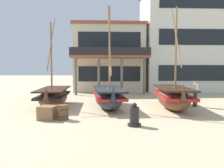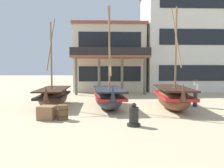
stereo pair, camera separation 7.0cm
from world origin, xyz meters
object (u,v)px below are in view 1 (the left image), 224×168
at_px(fishing_boat_near_left, 108,97).
at_px(cargo_crate, 48,113).
at_px(harbor_building_main, 108,58).
at_px(harbor_building_annex, 193,41).
at_px(fishing_boat_far_right, 173,97).
at_px(fishing_boat_centre_large, 54,96).
at_px(fisherman_by_hull, 195,93).
at_px(capstan_winch, 134,117).
at_px(wooden_barrel, 63,112).

height_order(fishing_boat_near_left, cargo_crate, fishing_boat_near_left).
relative_size(harbor_building_main, harbor_building_annex, 0.83).
bearing_deg(cargo_crate, fishing_boat_far_right, 20.83).
bearing_deg(fishing_boat_near_left, cargo_crate, -134.53).
bearing_deg(fishing_boat_far_right, cargo_crate, -159.17).
relative_size(fishing_boat_near_left, fishing_boat_centre_large, 1.10).
distance_m(fisherman_by_hull, capstan_winch, 6.37).
bearing_deg(capstan_winch, harbor_building_annex, 61.07).
xyz_separation_m(fisherman_by_hull, harbor_building_main, (-5.02, 12.00, 2.64)).
relative_size(fishing_boat_centre_large, fishing_boat_far_right, 0.93).
bearing_deg(harbor_building_annex, fishing_boat_near_left, -130.44).
distance_m(fisherman_by_hull, cargo_crate, 8.93).
bearing_deg(fishing_boat_centre_large, capstan_winch, -49.25).
distance_m(cargo_crate, harbor_building_annex, 19.75).
xyz_separation_m(fishing_boat_far_right, fisherman_by_hull, (1.59, 0.56, 0.12)).
height_order(fishing_boat_far_right, cargo_crate, fishing_boat_far_right).
bearing_deg(fisherman_by_hull, harbor_building_main, 112.71).
distance_m(fishing_boat_centre_large, wooden_barrel, 3.94).
distance_m(harbor_building_main, harbor_building_annex, 9.51).
relative_size(fisherman_by_hull, harbor_building_main, 0.18).
bearing_deg(wooden_barrel, harbor_building_main, 80.34).
xyz_separation_m(capstan_winch, cargo_crate, (-3.91, 1.42, -0.08)).
xyz_separation_m(fishing_boat_far_right, cargo_crate, (-6.76, -2.57, -0.40)).
distance_m(fishing_boat_centre_large, harbor_building_annex, 17.54).
relative_size(capstan_winch, harbor_building_main, 0.10).
bearing_deg(harbor_building_main, capstan_winch, -87.99).
distance_m(fishing_boat_near_left, fisherman_by_hull, 5.39).
bearing_deg(harbor_building_annex, cargo_crate, -131.34).
xyz_separation_m(fishing_boat_near_left, cargo_crate, (-2.96, -3.01, -0.35)).
distance_m(fishing_boat_near_left, wooden_barrel, 3.85).
xyz_separation_m(fishing_boat_near_left, fishing_boat_far_right, (3.80, -0.44, 0.05)).
relative_size(fishing_boat_near_left, fisherman_by_hull, 3.63).
xyz_separation_m(wooden_barrel, harbor_building_main, (2.59, 15.24, 3.13)).
bearing_deg(fishing_boat_near_left, fisherman_by_hull, 1.34).
xyz_separation_m(fishing_boat_near_left, harbor_building_annex, (9.66, 11.33, 4.70)).
height_order(fishing_boat_near_left, fishing_boat_centre_large, fishing_boat_near_left).
bearing_deg(wooden_barrel, fishing_boat_centre_large, 107.46).
bearing_deg(fishing_boat_centre_large, fisherman_by_hull, -3.25).
bearing_deg(wooden_barrel, fishing_boat_far_right, 24.01).
relative_size(fishing_boat_centre_large, harbor_building_main, 0.60).
bearing_deg(fishing_boat_far_right, harbor_building_main, 105.28).
height_order(fisherman_by_hull, harbor_building_main, harbor_building_main).
distance_m(capstan_winch, wooden_barrel, 3.43).
bearing_deg(fishing_boat_centre_large, cargo_crate, -82.99).
xyz_separation_m(fishing_boat_centre_large, capstan_winch, (4.35, -5.05, -0.25)).
xyz_separation_m(fishing_boat_near_left, harbor_building_main, (0.37, 12.12, 2.80)).
xyz_separation_m(fishing_boat_centre_large, fishing_boat_far_right, (7.20, -1.06, 0.07)).
height_order(capstan_winch, harbor_building_annex, harbor_building_annex).
xyz_separation_m(wooden_barrel, harbor_building_annex, (11.88, 14.45, 5.02)).
bearing_deg(wooden_barrel, fishing_boat_near_left, 54.49).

